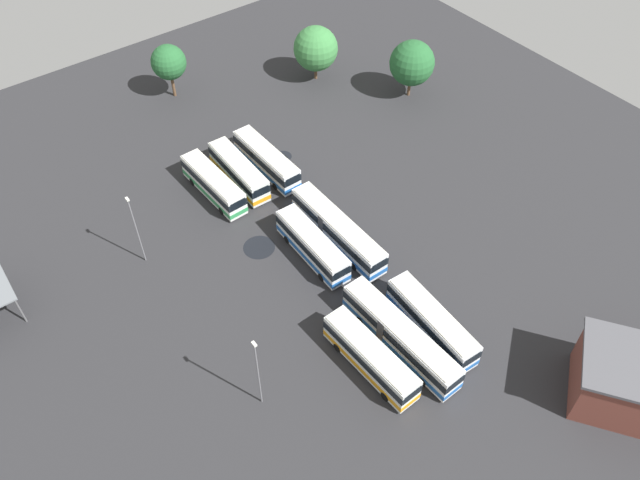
% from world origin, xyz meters
% --- Properties ---
extents(ground_plane, '(109.07, 109.07, 0.00)m').
position_xyz_m(ground_plane, '(0.00, 0.00, 0.00)').
color(ground_plane, '#28282B').
extents(bus_row0_slot0, '(11.04, 2.88, 3.50)m').
position_xyz_m(bus_row0_slot0, '(-15.38, -3.57, 1.85)').
color(bus_row0_slot0, silver).
rests_on(bus_row0_slot0, ground_plane).
extents(bus_row0_slot1, '(10.92, 2.89, 3.50)m').
position_xyz_m(bus_row0_slot1, '(-15.54, 0.18, 1.85)').
color(bus_row0_slot1, silver).
rests_on(bus_row0_slot1, ground_plane).
extents(bus_row0_slot2, '(11.63, 2.68, 3.50)m').
position_xyz_m(bus_row0_slot2, '(-15.29, 4.18, 1.85)').
color(bus_row0_slot2, silver).
rests_on(bus_row0_slot2, ground_plane).
extents(bus_row1_slot1, '(11.23, 2.97, 3.50)m').
position_xyz_m(bus_row1_slot1, '(0.12, 0.00, 1.85)').
color(bus_row1_slot1, silver).
rests_on(bus_row1_slot1, ground_plane).
extents(bus_row1_slot2, '(14.70, 2.71, 3.50)m').
position_xyz_m(bus_row1_slot2, '(-0.13, 3.75, 1.85)').
color(bus_row1_slot2, silver).
rests_on(bus_row1_slot2, ground_plane).
extents(bus_row2_slot0, '(11.36, 2.91, 3.50)m').
position_xyz_m(bus_row2_slot0, '(15.18, -4.25, 1.85)').
color(bus_row2_slot0, silver).
rests_on(bus_row2_slot0, ground_plane).
extents(bus_row2_slot1, '(14.73, 2.89, 3.50)m').
position_xyz_m(bus_row2_slot1, '(15.01, -0.31, 1.85)').
color(bus_row2_slot1, silver).
rests_on(bus_row2_slot1, ground_plane).
extents(bus_row2_slot2, '(11.68, 3.31, 3.50)m').
position_xyz_m(bus_row2_slot2, '(15.73, 3.37, 1.85)').
color(bus_row2_slot2, silver).
rests_on(bus_row2_slot2, ground_plane).
extents(depot_building, '(13.51, 12.72, 5.98)m').
position_xyz_m(depot_building, '(32.53, 12.71, 3.01)').
color(depot_building, brown).
rests_on(depot_building, ground_plane).
extents(lamp_post_near_entrance, '(0.56, 0.28, 9.60)m').
position_xyz_m(lamp_post_near_entrance, '(-10.86, -15.39, 5.22)').
color(lamp_post_near_entrance, slate).
rests_on(lamp_post_near_entrance, ground_plane).
extents(lamp_post_by_building, '(0.56, 0.28, 9.77)m').
position_xyz_m(lamp_post_by_building, '(11.83, -14.72, 5.31)').
color(lamp_post_by_building, slate).
rests_on(lamp_post_by_building, ground_plane).
extents(tree_east_edge, '(4.99, 4.99, 8.04)m').
position_xyz_m(tree_east_edge, '(-37.51, 2.76, 5.52)').
color(tree_east_edge, brown).
rests_on(tree_east_edge, ground_plane).
extents(tree_northwest, '(6.55, 6.55, 8.31)m').
position_xyz_m(tree_northwest, '(-28.55, 22.03, 5.03)').
color(tree_northwest, brown).
rests_on(tree_northwest, ground_plane).
extents(tree_south_edge, '(6.44, 6.44, 8.53)m').
position_xyz_m(tree_south_edge, '(-16.81, 30.29, 5.30)').
color(tree_south_edge, brown).
rests_on(tree_south_edge, ground_plane).
extents(puddle_near_shelter, '(2.38, 2.38, 0.01)m').
position_xyz_m(puddle_near_shelter, '(-16.42, 7.41, 0.00)').
color(puddle_near_shelter, black).
rests_on(puddle_near_shelter, ground_plane).
extents(puddle_centre_drain, '(2.71, 2.71, 0.01)m').
position_xyz_m(puddle_centre_drain, '(-16.09, 6.42, 0.00)').
color(puddle_centre_drain, black).
rests_on(puddle_centre_drain, ground_plane).
extents(puddle_between_rows, '(3.70, 3.70, 0.01)m').
position_xyz_m(puddle_between_rows, '(-4.71, -4.10, 0.00)').
color(puddle_between_rows, black).
rests_on(puddle_between_rows, ground_plane).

